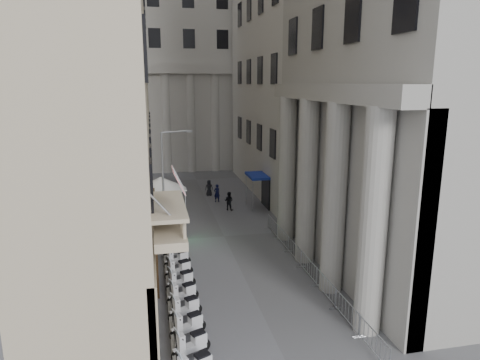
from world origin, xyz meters
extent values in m
cube|color=#B8B5AE|center=(0.00, 48.00, 15.00)|extent=(22.00, 10.00, 30.00)
cylinder|color=silver|center=(-5.06, 23.02, 1.15)|extent=(0.06, 0.06, 2.30)
cylinder|color=silver|center=(-2.14, 23.02, 1.15)|extent=(0.06, 0.06, 2.30)
cylinder|color=silver|center=(-5.06, 25.94, 1.15)|extent=(0.06, 0.06, 2.30)
cylinder|color=silver|center=(-2.14, 25.94, 1.15)|extent=(0.06, 0.06, 2.30)
cube|color=silver|center=(-3.60, 24.48, 2.35)|extent=(3.14, 3.14, 0.13)
cone|color=silver|center=(-3.60, 24.48, 2.88)|extent=(4.18, 4.18, 1.05)
cylinder|color=#989AA0|center=(-4.20, 20.34, 3.77)|extent=(0.16, 0.16, 7.53)
cylinder|color=#989AA0|center=(-3.15, 20.77, 7.53)|extent=(2.14, 0.96, 0.12)
cube|color=#989AA0|center=(-2.19, 21.15, 7.48)|extent=(0.51, 0.37, 0.14)
cube|color=black|center=(-3.03, 19.23, 1.01)|extent=(0.63, 0.99, 2.02)
cube|color=#19E54C|center=(-2.89, 19.17, 1.24)|extent=(0.32, 0.69, 1.12)
imported|color=black|center=(0.90, 28.52, 0.84)|extent=(0.71, 0.59, 1.68)
imported|color=black|center=(1.52, 25.65, 0.82)|extent=(1.01, 0.95, 1.65)
imported|color=black|center=(0.49, 30.90, 0.79)|extent=(0.81, 0.56, 1.58)
camera|label=1|loc=(-4.87, -9.85, 10.89)|focal=32.00mm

